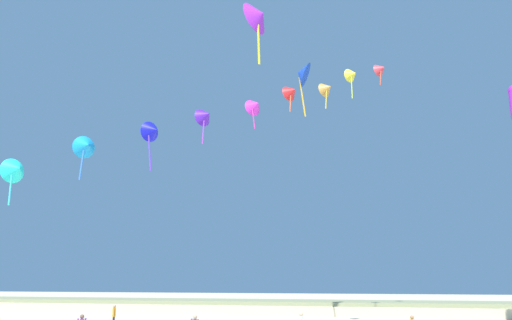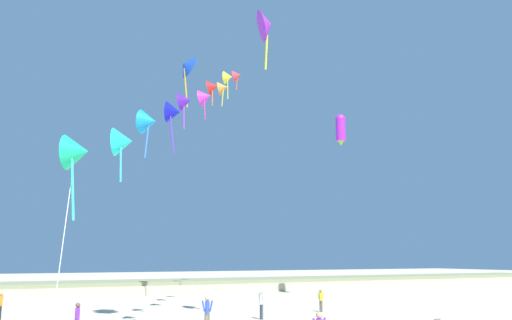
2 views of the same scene
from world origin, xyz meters
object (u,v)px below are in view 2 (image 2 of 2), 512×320
(person_near_left, at_px, (77,318))
(large_kite_low_lead, at_px, (186,66))
(person_far_left, at_px, (261,302))
(large_kite_outer_drift, at_px, (341,129))
(person_near_right, at_px, (321,299))
(person_far_right, at_px, (0,304))
(large_kite_high_solo, at_px, (266,25))
(person_mid_center, at_px, (207,311))

(person_near_left, xyz_separation_m, large_kite_low_lead, (9.68, 13.57, 18.31))
(person_far_left, height_order, large_kite_low_lead, large_kite_low_lead)
(person_far_left, relative_size, large_kite_outer_drift, 0.58)
(person_near_right, distance_m, person_far_right, 20.16)
(person_far_left, height_order, person_far_right, person_far_left)
(person_near_left, distance_m, person_far_right, 9.33)
(person_near_left, relative_size, person_far_left, 0.92)
(large_kite_low_lead, height_order, large_kite_high_solo, large_kite_low_lead)
(person_mid_center, bearing_deg, large_kite_outer_drift, 36.43)
(person_mid_center, relative_size, large_kite_outer_drift, 0.57)
(person_near_right, xyz_separation_m, person_far_right, (-19.80, 3.80, 0.11))
(person_far_left, bearing_deg, person_near_right, 20.58)
(person_near_left, distance_m, person_mid_center, 6.40)
(large_kite_low_lead, xyz_separation_m, large_kite_high_solo, (0.05, -14.12, -2.10))
(person_far_right, relative_size, large_kite_high_solo, 0.46)
(person_far_right, bearing_deg, large_kite_low_lead, 20.50)
(person_far_left, relative_size, large_kite_low_lead, 0.38)
(person_mid_center, bearing_deg, person_near_left, 177.96)
(person_near_right, distance_m, person_far_left, 6.05)
(person_mid_center, distance_m, large_kite_low_lead, 23.12)
(person_far_left, relative_size, large_kite_high_solo, 0.47)
(person_mid_center, xyz_separation_m, person_far_left, (4.75, 3.13, 0.02))
(person_far_left, distance_m, large_kite_outer_drift, 22.60)
(person_far_left, bearing_deg, large_kite_high_solo, -112.24)
(person_mid_center, bearing_deg, person_far_left, 33.44)
(large_kite_low_lead, bearing_deg, large_kite_outer_drift, -0.53)
(person_near_left, bearing_deg, large_kite_high_solo, -3.23)
(person_near_right, relative_size, large_kite_outer_drift, 0.50)
(person_far_right, relative_size, large_kite_outer_drift, 0.57)
(person_mid_center, xyz_separation_m, large_kite_outer_drift, (18.51, 13.66, 14.53))
(large_kite_outer_drift, bearing_deg, person_far_left, -142.59)
(person_near_right, distance_m, large_kite_high_solo, 18.59)
(person_mid_center, height_order, person_far_left, person_far_left)
(person_near_left, relative_size, person_mid_center, 0.94)
(person_near_right, bearing_deg, person_far_left, -159.42)
(person_near_left, bearing_deg, person_far_left, 14.62)
(person_near_right, bearing_deg, large_kite_high_solo, -141.73)
(person_mid_center, bearing_deg, large_kite_low_lead, 76.62)
(person_near_right, bearing_deg, large_kite_low_lead, 129.83)
(person_mid_center, distance_m, large_kite_high_solo, 16.49)
(person_near_left, xyz_separation_m, person_far_left, (11.14, 2.91, 0.08))
(large_kite_high_solo, bearing_deg, person_near_right, 38.27)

